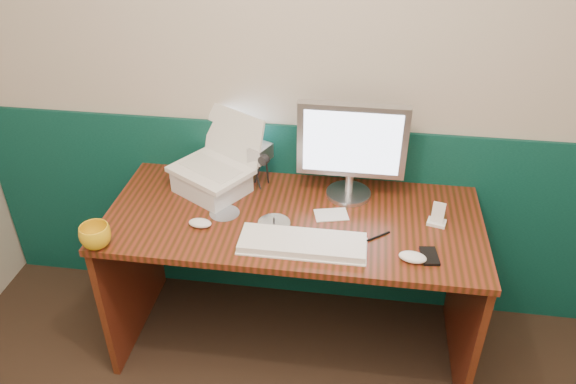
% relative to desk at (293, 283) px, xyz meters
% --- Properties ---
extents(back_wall, '(3.50, 0.04, 2.50)m').
position_rel_desk_xyz_m(back_wall, '(0.13, 0.37, 0.88)').
color(back_wall, '#BBAF9F').
rests_on(back_wall, ground).
extents(wainscot, '(3.48, 0.02, 1.00)m').
position_rel_desk_xyz_m(wainscot, '(0.13, 0.36, 0.12)').
color(wainscot, '#07312E').
rests_on(wainscot, ground).
extents(desk, '(1.60, 0.70, 0.75)m').
position_rel_desk_xyz_m(desk, '(0.00, 0.00, 0.00)').
color(desk, '#361E09').
rests_on(desk, ground).
extents(laptop_riser, '(0.37, 0.36, 0.10)m').
position_rel_desk_xyz_m(laptop_riser, '(-0.39, 0.15, 0.42)').
color(laptop_riser, silver).
rests_on(laptop_riser, desk).
extents(laptop, '(0.41, 0.39, 0.28)m').
position_rel_desk_xyz_m(laptop, '(-0.39, 0.15, 0.61)').
color(laptop, white).
rests_on(laptop, laptop_riser).
extents(monitor, '(0.46, 0.13, 0.46)m').
position_rel_desk_xyz_m(monitor, '(0.22, 0.20, 0.61)').
color(monitor, '#B5B6BB').
rests_on(monitor, desk).
extents(keyboard, '(0.50, 0.17, 0.03)m').
position_rel_desk_xyz_m(keyboard, '(0.06, -0.20, 0.39)').
color(keyboard, white).
rests_on(keyboard, desk).
extents(mouse_right, '(0.12, 0.08, 0.04)m').
position_rel_desk_xyz_m(mouse_right, '(0.49, -0.22, 0.39)').
color(mouse_right, white).
rests_on(mouse_right, desk).
extents(mouse_left, '(0.10, 0.06, 0.03)m').
position_rel_desk_xyz_m(mouse_left, '(-0.37, -0.12, 0.39)').
color(mouse_left, white).
rests_on(mouse_left, desk).
extents(mug, '(0.14, 0.14, 0.10)m').
position_rel_desk_xyz_m(mug, '(-0.74, -0.31, 0.42)').
color(mug, gold).
rests_on(mug, desk).
extents(camcorder, '(0.13, 0.15, 0.19)m').
position_rel_desk_xyz_m(camcorder, '(-0.18, 0.23, 0.47)').
color(camcorder, silver).
rests_on(camcorder, desk).
extents(cd_spindle, '(0.13, 0.13, 0.03)m').
position_rel_desk_xyz_m(cd_spindle, '(-0.07, -0.09, 0.39)').
color(cd_spindle, silver).
rests_on(cd_spindle, desk).
extents(cd_loose_a, '(0.13, 0.13, 0.00)m').
position_rel_desk_xyz_m(cd_loose_a, '(-0.29, -0.02, 0.38)').
color(cd_loose_a, '#AEB3BE').
rests_on(cd_loose_a, desk).
extents(pen, '(0.13, 0.10, 0.01)m').
position_rel_desk_xyz_m(pen, '(0.34, -0.11, 0.38)').
color(pen, black).
rests_on(pen, desk).
extents(papers, '(0.16, 0.12, 0.00)m').
position_rel_desk_xyz_m(papers, '(0.16, 0.03, 0.38)').
color(papers, white).
rests_on(papers, desk).
extents(dock, '(0.09, 0.07, 0.01)m').
position_rel_desk_xyz_m(dock, '(0.60, 0.03, 0.38)').
color(dock, white).
rests_on(dock, desk).
extents(music_player, '(0.06, 0.04, 0.09)m').
position_rel_desk_xyz_m(music_player, '(0.60, 0.03, 0.43)').
color(music_player, white).
rests_on(music_player, dock).
extents(pda, '(0.08, 0.11, 0.01)m').
position_rel_desk_xyz_m(pda, '(0.56, -0.19, 0.38)').
color(pda, black).
rests_on(pda, desk).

